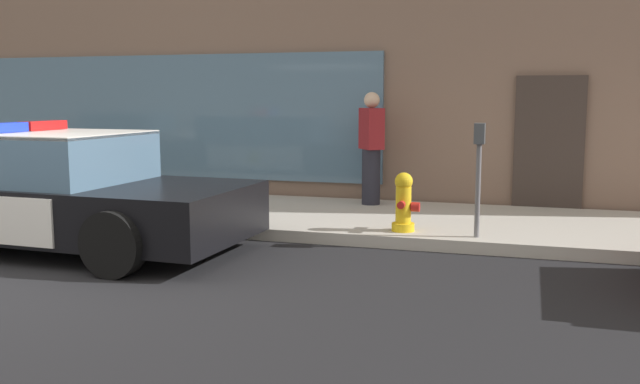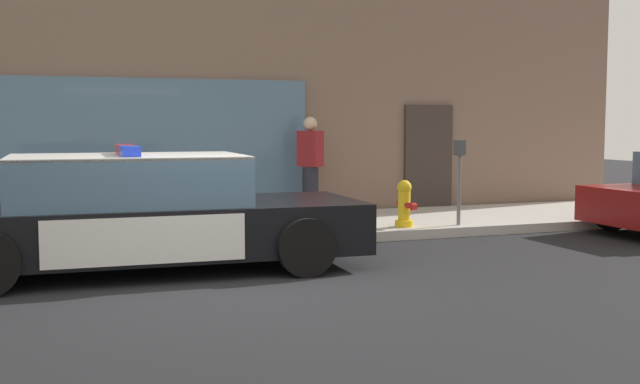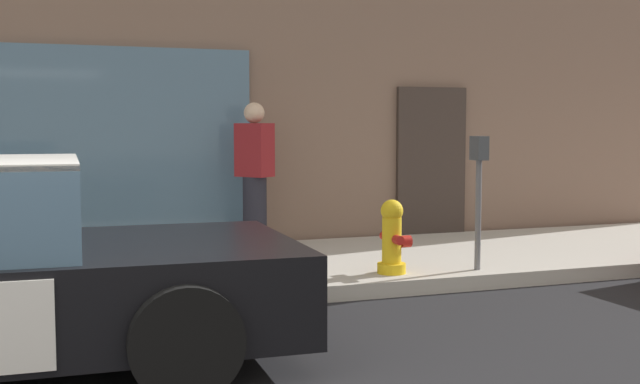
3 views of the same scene
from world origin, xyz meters
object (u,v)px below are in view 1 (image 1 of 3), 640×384
(fire_hydrant, at_px, (404,203))
(police_cruiser, at_px, (36,190))
(pedestrian_on_sidewalk, at_px, (371,148))
(parking_meter, at_px, (479,159))

(fire_hydrant, bearing_deg, police_cruiser, -160.82)
(fire_hydrant, relative_size, pedestrian_on_sidewalk, 0.42)
(fire_hydrant, bearing_deg, pedestrian_on_sidewalk, 113.71)
(fire_hydrant, distance_m, pedestrian_on_sidewalk, 2.19)
(fire_hydrant, relative_size, parking_meter, 0.54)
(pedestrian_on_sidewalk, bearing_deg, police_cruiser, -170.84)
(pedestrian_on_sidewalk, bearing_deg, fire_hydrant, -102.79)
(pedestrian_on_sidewalk, distance_m, parking_meter, 2.71)
(police_cruiser, height_order, parking_meter, police_cruiser)
(police_cruiser, distance_m, pedestrian_on_sidewalk, 4.78)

